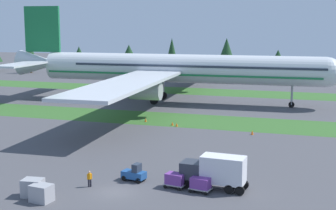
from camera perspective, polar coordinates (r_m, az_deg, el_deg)
ground_plane at (r=51.61m, az=-6.16°, el=-9.98°), size 400.00×400.00×0.00m
grass_strip_near at (r=86.91m, az=3.88°, el=-1.88°), size 320.00×12.25×0.01m
grass_strip_far at (r=122.23m, az=7.84°, el=1.38°), size 320.00×12.25×0.01m
airliner at (r=106.30m, az=-0.06°, el=4.28°), size 71.24×87.02×20.75m
baggage_tug at (r=54.70m, az=-3.91°, el=-7.91°), size 2.79×1.74×1.97m
cargo_dolly_lead at (r=52.35m, az=0.86°, el=-8.57°), size 2.43×1.86×1.55m
cargo_dolly_second at (r=51.19m, az=3.80°, el=-9.02°), size 2.43×1.86×1.55m
catering_truck at (r=51.98m, az=5.40°, el=-7.55°), size 7.10×2.77×3.58m
ground_crew_marshaller at (r=53.26m, az=-9.04°, el=-8.35°), size 0.41×0.44×1.74m
uld_container_0 at (r=51.70m, az=-15.34°, el=-9.20°), size 2.17×1.81×1.78m
uld_container_1 at (r=50.06m, az=-14.40°, el=-9.83°), size 2.19×1.85×1.70m
taxiway_marker_0 at (r=83.25m, az=0.51°, el=-2.16°), size 0.44×0.44×0.60m
taxiway_marker_1 at (r=86.36m, az=-2.61°, el=-1.73°), size 0.44×0.44×0.62m
taxiway_marker_2 at (r=82.41m, az=1.01°, el=-2.28°), size 0.44×0.44×0.59m
taxiway_marker_3 at (r=77.49m, az=9.70°, el=-3.15°), size 0.44×0.44×0.69m
distant_tree_line at (r=150.80m, az=8.88°, el=5.45°), size 189.15×9.99×12.44m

